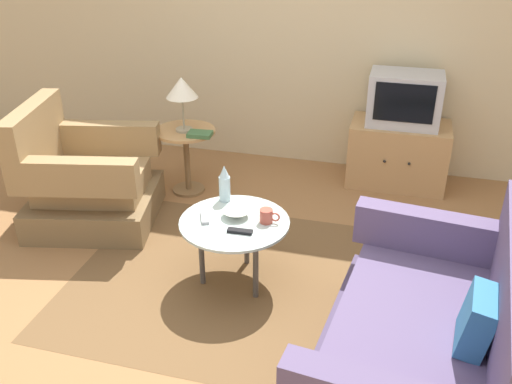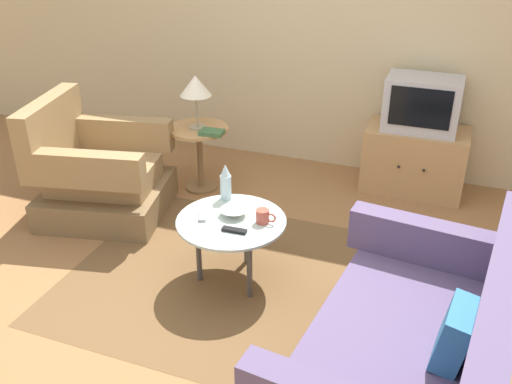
% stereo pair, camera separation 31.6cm
% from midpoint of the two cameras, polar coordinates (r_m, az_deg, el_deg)
% --- Properties ---
extents(ground_plane, '(16.00, 16.00, 0.00)m').
position_cam_midpoint_polar(ground_plane, '(3.73, -6.07, -9.72)').
color(ground_plane, olive).
extents(back_wall, '(9.00, 0.12, 2.70)m').
position_cam_midpoint_polar(back_wall, '(5.18, 2.11, 17.49)').
color(back_wall, '#CCB78E').
rests_on(back_wall, ground).
extents(area_rug, '(2.15, 1.82, 0.00)m').
position_cam_midpoint_polar(area_rug, '(3.79, -4.52, -9.01)').
color(area_rug, brown).
rests_on(area_rug, ground).
extents(armchair, '(1.08, 1.04, 0.94)m').
position_cam_midpoint_polar(armchair, '(4.55, -18.97, 0.85)').
color(armchair, brown).
rests_on(armchair, ground).
extents(couch, '(1.10, 1.61, 0.92)m').
position_cam_midpoint_polar(couch, '(2.94, 14.07, -15.07)').
color(couch, '#4B3E5C').
rests_on(couch, ground).
extents(coffee_table, '(0.70, 0.70, 0.46)m').
position_cam_midpoint_polar(coffee_table, '(3.56, -4.77, -3.66)').
color(coffee_table, '#B2C6C1').
rests_on(coffee_table, ground).
extents(side_table, '(0.50, 0.50, 0.57)m').
position_cam_midpoint_polar(side_table, '(4.77, -9.05, 4.49)').
color(side_table, tan).
rests_on(side_table, ground).
extents(tv_stand, '(0.84, 0.51, 0.56)m').
position_cam_midpoint_polar(tv_stand, '(5.03, 12.54, 3.78)').
color(tv_stand, tan).
rests_on(tv_stand, ground).
extents(television, '(0.60, 0.39, 0.44)m').
position_cam_midpoint_polar(television, '(4.86, 13.14, 9.21)').
color(television, '#B7B7BC').
rests_on(television, tv_stand).
extents(table_lamp, '(0.26, 0.26, 0.45)m').
position_cam_midpoint_polar(table_lamp, '(4.58, -9.61, 10.31)').
color(table_lamp, '#9E937A').
rests_on(table_lamp, side_table).
extents(vase, '(0.08, 0.08, 0.26)m').
position_cam_midpoint_polar(vase, '(3.73, -5.67, 0.78)').
color(vase, silver).
rests_on(vase, coffee_table).
extents(mug, '(0.13, 0.08, 0.09)m').
position_cam_midpoint_polar(mug, '(3.49, -1.49, -2.52)').
color(mug, '#B74C3D').
rests_on(mug, coffee_table).
extents(bowl, '(0.18, 0.18, 0.04)m').
position_cam_midpoint_polar(bowl, '(3.57, -4.58, -2.26)').
color(bowl, silver).
rests_on(bowl, coffee_table).
extents(tv_remote_dark, '(0.16, 0.05, 0.02)m').
position_cam_midpoint_polar(tv_remote_dark, '(3.41, -4.32, -4.08)').
color(tv_remote_dark, black).
rests_on(tv_remote_dark, coffee_table).
extents(tv_remote_silver, '(0.11, 0.16, 0.02)m').
position_cam_midpoint_polar(tv_remote_silver, '(3.58, -7.80, -2.63)').
color(tv_remote_silver, '#B2B2B7').
rests_on(tv_remote_silver, coffee_table).
extents(book, '(0.20, 0.14, 0.03)m').
position_cam_midpoint_polar(book, '(4.56, -7.75, 5.84)').
color(book, '#3D663D').
rests_on(book, side_table).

